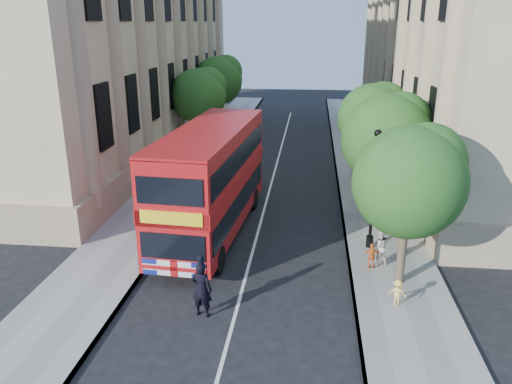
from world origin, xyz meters
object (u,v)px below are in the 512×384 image
(box_van, at_px, (233,171))
(police_constable, at_px, (202,289))
(lamp_post, at_px, (373,195))
(double_decker_bus, at_px, (211,178))
(woman_pedestrian, at_px, (379,247))

(box_van, height_order, police_constable, box_van)
(lamp_post, bearing_deg, police_constable, -135.97)
(lamp_post, bearing_deg, double_decker_bus, 172.30)
(police_constable, relative_size, woman_pedestrian, 1.28)
(lamp_post, relative_size, police_constable, 2.63)
(double_decker_bus, relative_size, box_van, 2.32)
(woman_pedestrian, bearing_deg, double_decker_bus, -38.94)
(police_constable, distance_m, woman_pedestrian, 7.56)
(double_decker_bus, xyz_separation_m, woman_pedestrian, (7.27, -2.62, -1.80))
(police_constable, xyz_separation_m, woman_pedestrian, (6.27, 4.23, -0.10))
(lamp_post, relative_size, double_decker_bus, 0.48)
(police_constable, bearing_deg, double_decker_bus, -71.84)
(box_van, bearing_deg, woman_pedestrian, -49.64)
(box_van, bearing_deg, double_decker_bus, -89.84)
(police_constable, bearing_deg, box_van, -75.77)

